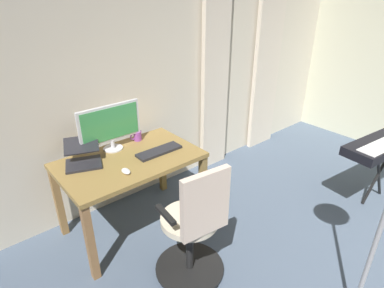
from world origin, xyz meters
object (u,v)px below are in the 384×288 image
office_chair (194,229)px  mug_coffee (137,136)px  computer_mouse (126,171)px  computer_keyboard (159,151)px  computer_monitor (110,125)px  desk (130,168)px  laptop (83,157)px

office_chair → mug_coffee: size_ratio=8.57×
computer_mouse → mug_coffee: (-0.40, -0.47, 0.03)m
computer_keyboard → mug_coffee: mug_coffee is taller
computer_monitor → mug_coffee: bearing=-177.3°
desk → office_chair: bearing=92.4°
computer_mouse → mug_coffee: 0.62m
office_chair → computer_mouse: 0.72m
computer_keyboard → computer_mouse: bearing=16.9°
mug_coffee → computer_keyboard: bearing=92.8°
computer_monitor → desk: bearing=94.8°
office_chair → mug_coffee: (-0.22, -1.12, 0.31)m
desk → laptop: 0.42m
computer_mouse → computer_monitor: bearing=-105.1°
computer_keyboard → office_chair: bearing=73.2°
office_chair → computer_keyboard: bearing=80.0°
computer_monitor → computer_mouse: 0.53m
computer_monitor → laptop: computer_monitor is taller
laptop → mug_coffee: laptop is taller
computer_monitor → computer_keyboard: size_ratio=1.38×
computer_keyboard → mug_coffee: bearing=-87.2°
desk → mug_coffee: size_ratio=10.01×
computer_keyboard → computer_monitor: bearing=-49.1°
laptop → computer_keyboard: bearing=178.0°
desk → computer_keyboard: size_ratio=2.85×
computer_mouse → office_chair: bearing=105.7°
computer_keyboard → laptop: size_ratio=0.98×
computer_keyboard → mug_coffee: size_ratio=3.51×
office_chair → computer_monitor: size_ratio=1.77×
office_chair → laptop: size_ratio=2.40×
office_chair → mug_coffee: bearing=85.9°
office_chair → laptop: office_chair is taller
laptop → computer_mouse: 0.43m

